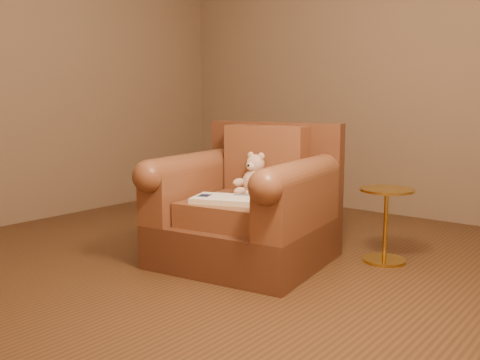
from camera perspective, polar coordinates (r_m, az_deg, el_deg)
The scene contains 6 objects.
floor at distance 3.84m, azimuth -2.00°, elevation -7.79°, with size 4.00×4.00×0.00m, color #4E311A.
room at distance 3.73m, azimuth -2.14°, elevation 18.36°, with size 4.02×4.02×2.71m.
armchair at distance 3.59m, azimuth 0.87°, elevation -3.07°, with size 1.15×1.11×0.92m.
teddy_bear at distance 3.63m, azimuth 1.42°, elevation 0.18°, with size 0.22×0.24×0.29m.
guidebook at distance 3.38m, azimuth -1.30°, elevation -2.08°, with size 0.50×0.40×0.04m.
side_table at distance 3.70m, azimuth 15.27°, elevation -4.41°, with size 0.36×0.36×0.50m.
Camera 1 is at (2.38, -2.80, 1.09)m, focal length 40.00 mm.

